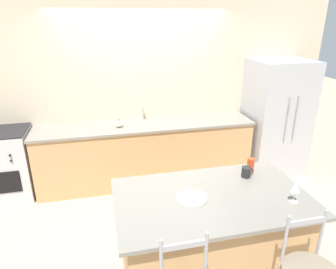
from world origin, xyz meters
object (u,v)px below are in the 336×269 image
coffee_mug (246,172)px  tumbler_cup (251,165)px  pumpkin_decoration (119,124)px  refrigerator (275,117)px  dinner_plate (192,198)px  oven_range (2,164)px  wine_glass (296,187)px

coffee_mug → tumbler_cup: 0.14m
coffee_mug → pumpkin_decoration: bearing=122.1°
pumpkin_decoration → tumbler_cup: bearing=-54.2°
refrigerator → dinner_plate: 2.82m
tumbler_cup → pumpkin_decoration: size_ratio=1.20×
coffee_mug → tumbler_cup: tumbler_cup is taller
coffee_mug → tumbler_cup: bearing=46.5°
dinner_plate → refrigerator: bearing=44.2°
dinner_plate → pumpkin_decoration: (-0.46, 1.97, 0.03)m
oven_range → pumpkin_decoration: size_ratio=8.36×
refrigerator → dinner_plate: refrigerator is taller
oven_range → dinner_plate: oven_range is taller
oven_range → wine_glass: size_ratio=4.71×
wine_glass → tumbler_cup: 0.59m
dinner_plate → coffee_mug: 0.67m
oven_range → dinner_plate: 2.96m
oven_range → refrigerator: bearing=-1.1°
dinner_plate → tumbler_cup: (0.72, 0.34, 0.06)m
wine_glass → pumpkin_decoration: 2.56m
oven_range → pumpkin_decoration: pumpkin_decoration is taller
coffee_mug → dinner_plate: bearing=-159.0°
tumbler_cup → pumpkin_decoration: bearing=125.8°
refrigerator → wine_glass: (-1.20, -2.20, 0.18)m
refrigerator → coffee_mug: (-1.39, -1.72, 0.09)m
oven_range → pumpkin_decoration: 1.70m
dinner_plate → tumbler_cup: bearing=25.2°
wine_glass → pumpkin_decoration: bearing=120.0°
refrigerator → tumbler_cup: (-1.30, -1.62, 0.11)m
dinner_plate → oven_range: bearing=135.6°
wine_glass → coffee_mug: wine_glass is taller
refrigerator → coffee_mug: refrigerator is taller
dinner_plate → coffee_mug: size_ratio=2.14×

